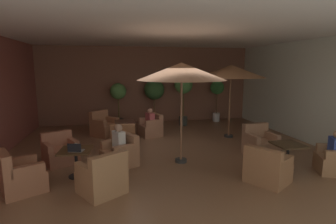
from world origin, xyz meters
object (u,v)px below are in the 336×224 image
object	(u,v)px
armchair_mid_center_south	(267,169)
iced_drink_cup	(75,146)
armchair_front_right_north	(151,128)
patio_umbrella_tall_red	(231,72)
potted_tree_mid_left	(118,96)
patron_by_window	(150,118)
patio_umbrella_center_beige	(182,72)
potted_tree_mid_right	(217,92)
armchair_front_left_east	(121,154)
armchair_front_right_east	(104,127)
potted_tree_right_corner	(154,92)
patron_blue_shirt	(119,139)
cafe_table_front_left	(76,156)
armchair_mid_center_east	(260,144)
potted_tree_left_corner	(183,88)
armchair_front_right_south	(123,139)
armchair_front_left_north	(103,178)
armchair_front_left_west	(20,176)
open_laptop	(75,149)
armchair_front_left_south	(60,152)
cafe_table_front_right	(125,126)
patron_with_friend	(336,145)
cafe_table_mid_center	(288,149)

from	to	relation	value
armchair_mid_center_south	iced_drink_cup	distance (m)	4.37
armchair_front_right_north	patio_umbrella_tall_red	distance (m)	3.52
potted_tree_mid_left	patron_by_window	world-z (taller)	potted_tree_mid_left
patio_umbrella_center_beige	potted_tree_mid_right	xyz separation A→B (m)	(3.02, 4.89, -1.02)
armchair_front_left_east	armchair_mid_center_south	world-z (taller)	armchair_mid_center_south
armchair_front_right_east	potted_tree_right_corner	distance (m)	2.91
armchair_mid_center_south	potted_tree_mid_right	size ratio (longest dim) A/B	0.57
potted_tree_mid_left	patron_blue_shirt	xyz separation A→B (m)	(-0.12, -4.54, -0.60)
cafe_table_front_left	armchair_front_right_east	size ratio (longest dim) A/B	0.69
armchair_mid_center_east	potted_tree_left_corner	bearing A→B (deg)	104.33
armchair_front_left_east	armchair_front_right_north	bearing A→B (deg)	66.53
armchair_front_left_east	patron_blue_shirt	world-z (taller)	patron_blue_shirt
armchair_front_right_south	armchair_front_left_north	bearing A→B (deg)	-100.34
armchair_front_left_west	patron_by_window	distance (m)	5.03
patio_umbrella_center_beige	iced_drink_cup	world-z (taller)	patio_umbrella_center_beige
armchair_mid_center_south	open_laptop	world-z (taller)	open_laptop
patio_umbrella_center_beige	armchair_front_right_north	bearing A→B (deg)	97.58
armchair_front_right_north	patio_umbrella_tall_red	bearing A→B (deg)	-15.06
armchair_mid_center_south	iced_drink_cup	bearing A→B (deg)	162.60
armchair_front_left_north	potted_tree_left_corner	size ratio (longest dim) A/B	0.50
potted_tree_right_corner	iced_drink_cup	world-z (taller)	potted_tree_right_corner
armchair_front_left_south	cafe_table_front_right	distance (m)	2.69
armchair_mid_center_south	patron_with_friend	bearing A→B (deg)	4.85
potted_tree_mid_right	iced_drink_cup	size ratio (longest dim) A/B	17.39
armchair_front_left_west	iced_drink_cup	size ratio (longest dim) A/B	9.58
armchair_front_right_north	iced_drink_cup	bearing A→B (deg)	-124.94
cafe_table_mid_center	potted_tree_right_corner	size ratio (longest dim) A/B	0.35
armchair_front_left_north	iced_drink_cup	size ratio (longest dim) A/B	9.87
potted_tree_mid_right	armchair_mid_center_east	bearing A→B (deg)	-97.61
armchair_front_left_north	armchair_mid_center_east	bearing A→B (deg)	18.49
potted_tree_mid_right	open_laptop	size ratio (longest dim) A/B	5.31
armchair_front_right_east	potted_tree_right_corner	xyz separation A→B (m)	(2.16, 1.60, 1.12)
potted_tree_mid_right	patron_by_window	world-z (taller)	potted_tree_mid_right
armchair_front_left_east	potted_tree_left_corner	xyz separation A→B (m)	(2.85, 4.30, 1.32)
armchair_front_left_south	armchair_front_left_west	world-z (taller)	armchair_front_left_west
armchair_front_left_east	armchair_front_left_south	size ratio (longest dim) A/B	1.00
armchair_front_right_east	armchair_front_right_south	xyz separation A→B (m)	(0.64, -1.74, -0.03)
cafe_table_mid_center	potted_tree_mid_right	distance (m)	6.03
armchair_mid_center_south	potted_tree_left_corner	xyz separation A→B (m)	(-0.26, 6.04, 1.31)
cafe_table_mid_center	cafe_table_front_right	bearing A→B (deg)	136.41
potted_tree_mid_left	armchair_front_right_north	bearing A→B (deg)	-57.07
armchair_front_left_east	patio_umbrella_tall_red	world-z (taller)	patio_umbrella_tall_red
cafe_table_front_right	potted_tree_left_corner	world-z (taller)	potted_tree_left_corner
potted_tree_mid_left	cafe_table_front_right	bearing A→B (deg)	-85.72
potted_tree_left_corner	iced_drink_cup	world-z (taller)	potted_tree_left_corner
armchair_mid_center_east	potted_tree_right_corner	world-z (taller)	potted_tree_right_corner
armchair_front_right_north	potted_tree_mid_right	distance (m)	4.10
patron_by_window	armchair_mid_center_south	bearing A→B (deg)	-66.67
armchair_front_left_north	armchair_front_right_north	world-z (taller)	armchair_front_left_north
armchair_front_right_south	potted_tree_mid_left	xyz separation A→B (m)	(-0.06, 3.05, 1.02)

